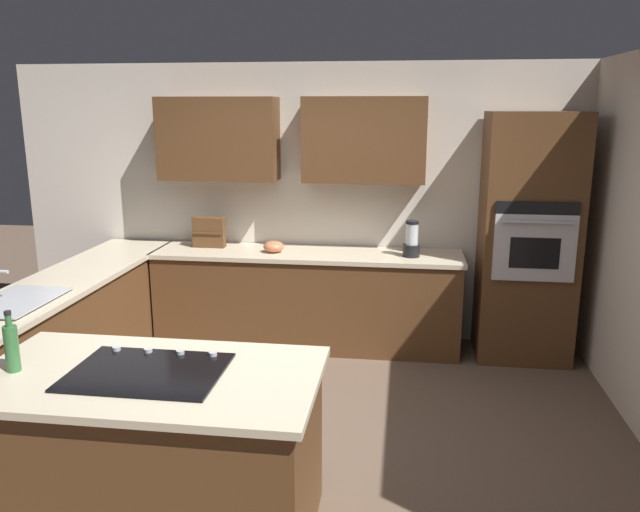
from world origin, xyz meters
name	(u,v)px	position (x,y,z in m)	size (l,w,h in m)	color
ground_plane	(282,437)	(0.00, 0.00, 0.00)	(14.00, 14.00, 0.00)	brown
wall_back	(315,187)	(0.07, -2.04, 1.46)	(6.00, 0.44, 2.60)	silver
lower_cabinets_back	(307,301)	(0.10, -1.72, 0.43)	(2.80, 0.60, 0.86)	brown
countertop_back	(307,254)	(0.10, -1.72, 0.88)	(2.84, 0.64, 0.04)	beige
lower_cabinets_side	(70,336)	(1.82, -0.55, 0.43)	(0.60, 2.90, 0.86)	brown
countertop_side	(65,281)	(1.82, -0.55, 0.88)	(0.64, 2.94, 0.04)	beige
island_base	(153,457)	(0.47, 1.04, 0.43)	(1.65, 0.87, 0.86)	brown
island_top	(147,377)	(0.47, 1.04, 0.88)	(1.73, 0.95, 0.04)	beige
wall_oven	(528,239)	(-1.85, -1.72, 1.08)	(0.80, 0.66, 2.16)	brown
sink_unit	(14,301)	(1.83, 0.07, 0.92)	(0.46, 0.70, 0.23)	#515456
cooktop	(148,371)	(0.47, 1.03, 0.91)	(0.76, 0.56, 0.03)	black
blender	(412,241)	(-0.85, -1.67, 1.04)	(0.15, 0.15, 0.32)	black
mixing_bowl	(274,247)	(0.40, -1.67, 0.95)	(0.19, 0.19, 0.10)	#CC724C
spice_rack	(209,232)	(1.05, -1.80, 1.04)	(0.30, 0.11, 0.29)	brown
oil_bottle	(12,347)	(1.15, 1.10, 1.03)	(0.07, 0.07, 0.32)	#336B38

